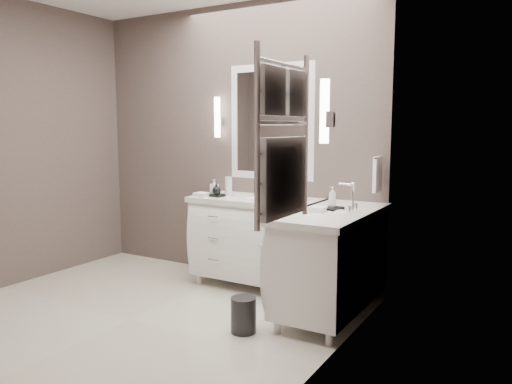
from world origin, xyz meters
The scene contains 18 objects.
floor centered at (0.00, 0.00, -0.01)m, with size 3.20×3.00×0.01m, color beige.
wall_back centered at (0.00, 1.50, 1.35)m, with size 3.20×0.01×2.70m, color #4C3F3C.
wall_right centered at (1.60, 0.00, 1.35)m, with size 0.01×3.00×2.70m, color #4C3F3C.
vanity_back centered at (0.45, 1.23, 0.49)m, with size 1.24×0.59×0.97m.
vanity_right centered at (1.33, 0.90, 0.49)m, with size 0.59×1.24×0.97m.
mirror_back centered at (0.45, 1.49, 1.55)m, with size 0.90×0.02×1.10m.
mirror_right centered at (1.59, 0.80, 1.55)m, with size 0.02×0.90×1.10m.
sconce_back centered at (-0.13, 1.43, 1.59)m, with size 0.06×0.06×0.40m.
sconce_right centered at (1.53, 0.22, 1.59)m, with size 0.06×0.06×0.40m.
towel_bar_corner centered at (1.54, 1.36, 1.12)m, with size 0.03×0.22×0.30m.
towel_ladder centered at (1.55, -0.40, 1.39)m, with size 0.06×0.58×0.90m.
waste_bin centered at (0.90, 0.25, 0.13)m, with size 0.19×0.19×0.26m, color black.
amenity_tray_back centered at (0.06, 1.11, 0.86)m, with size 0.16×0.12×0.02m, color black.
amenity_tray_right centered at (1.31, 0.92, 0.86)m, with size 0.13×0.17×0.03m, color black.
water_bottle centered at (0.16, 1.18, 0.94)m, with size 0.07×0.07×0.19m, color silver.
soap_bottle_a centered at (0.03, 1.13, 0.94)m, with size 0.06×0.06×0.14m, color white.
soap_bottle_b centered at (0.09, 1.08, 0.93)m, with size 0.08×0.08×0.11m, color black.
soap_bottle_c centered at (1.31, 0.92, 0.96)m, with size 0.06×0.06×0.16m, color white.
Camera 1 is at (2.76, -2.74, 1.50)m, focal length 35.00 mm.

